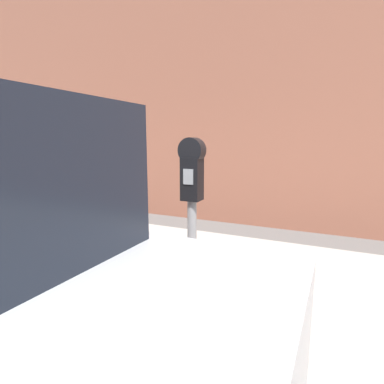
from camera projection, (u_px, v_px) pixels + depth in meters
The scene contains 3 objects.
sidewalk at pixel (183, 270), 3.75m from camera, with size 24.00×2.80×0.14m.
building_facade at pixel (246, 59), 5.65m from camera, with size 24.00×0.30×6.40m.
parking_meter at pixel (192, 199), 2.51m from camera, with size 0.21×0.15×1.55m.
Camera 1 is at (1.58, -0.96, 1.66)m, focal length 28.00 mm.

